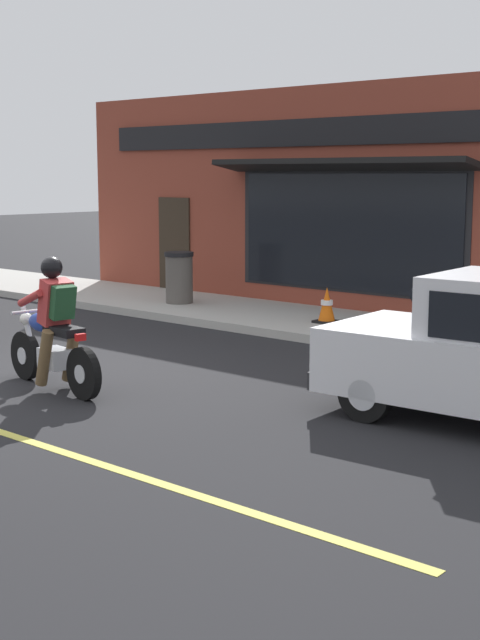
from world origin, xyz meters
name	(u,v)px	position (x,y,z in m)	size (l,w,h in m)	color
ground_plane	(32,375)	(0.00, 0.00, 0.00)	(80.00, 80.00, 0.00)	black
sidewalk_curb	(167,303)	(5.40, 3.00, 0.07)	(2.60, 22.00, 0.14)	#ADAAA3
storefront_building	(297,200)	(6.92, 0.97, 2.11)	(1.25, 11.06, 4.20)	brown
motorcycle_with_rider	(53,334)	(-0.30, -0.87, 0.68)	(0.63, 2.01, 1.62)	black
traffic_cone	(327,305)	(5.21, -0.98, 0.43)	(0.36, 0.36, 0.60)	black
trash_bin	(179,277)	(5.26, 2.52, 0.64)	(0.56, 0.56, 0.98)	#514C47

